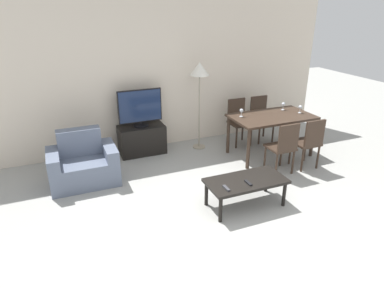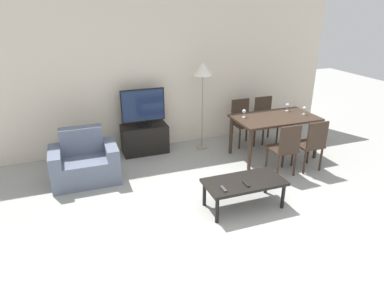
{
  "view_description": "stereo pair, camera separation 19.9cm",
  "coord_description": "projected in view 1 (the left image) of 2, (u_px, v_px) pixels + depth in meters",
  "views": [
    {
      "loc": [
        -1.82,
        -2.72,
        2.63
      ],
      "look_at": [
        0.0,
        1.67,
        0.65
      ],
      "focal_mm": 32.0,
      "sensor_mm": 36.0,
      "label": 1
    },
    {
      "loc": [
        -1.63,
        -2.79,
        2.63
      ],
      "look_at": [
        0.0,
        1.67,
        0.65
      ],
      "focal_mm": 32.0,
      "sensor_mm": 36.0,
      "label": 2
    }
  ],
  "objects": [
    {
      "name": "dining_chair_far_left",
      "position": [
        238.0,
        119.0,
        6.72
      ],
      "size": [
        0.4,
        0.4,
        0.88
      ],
      "color": "#38281E",
      "rests_on": "ground_plane"
    },
    {
      "name": "wine_glass_left",
      "position": [
        283.0,
        105.0,
        6.38
      ],
      "size": [
        0.07,
        0.07,
        0.15
      ],
      "color": "silver",
      "rests_on": "dining_table"
    },
    {
      "name": "tv_stand",
      "position": [
        142.0,
        140.0,
        6.34
      ],
      "size": [
        0.83,
        0.44,
        0.53
      ],
      "color": "black",
      "rests_on": "ground_plane"
    },
    {
      "name": "ground_plane",
      "position": [
        247.0,
        246.0,
        3.98
      ],
      "size": [
        18.0,
        18.0,
        0.0
      ],
      "primitive_type": "plane",
      "color": "#9E9E99"
    },
    {
      "name": "dining_chair_far",
      "position": [
        261.0,
        116.0,
        6.9
      ],
      "size": [
        0.4,
        0.4,
        0.88
      ],
      "color": "#38281E",
      "rests_on": "ground_plane"
    },
    {
      "name": "dining_table",
      "position": [
        272.0,
        120.0,
        6.13
      ],
      "size": [
        1.47,
        0.83,
        0.75
      ],
      "color": "#38281E",
      "rests_on": "ground_plane"
    },
    {
      "name": "dining_chair_near_right",
      "position": [
        309.0,
        141.0,
        5.67
      ],
      "size": [
        0.4,
        0.4,
        0.88
      ],
      "color": "#38281E",
      "rests_on": "ground_plane"
    },
    {
      "name": "floor_lamp",
      "position": [
        200.0,
        74.0,
        6.13
      ],
      "size": [
        0.35,
        0.35,
        1.64
      ],
      "color": "gray",
      "rests_on": "ground_plane"
    },
    {
      "name": "wine_glass_right",
      "position": [
        300.0,
        108.0,
        6.2
      ],
      "size": [
        0.07,
        0.07,
        0.15
      ],
      "color": "silver",
      "rests_on": "dining_table"
    },
    {
      "name": "wall_back",
      "position": [
        157.0,
        77.0,
        6.32
      ],
      "size": [
        7.03,
        0.06,
        2.7
      ],
      "color": "beige",
      "rests_on": "ground_plane"
    },
    {
      "name": "armchair",
      "position": [
        83.0,
        165.0,
        5.3
      ],
      "size": [
        1.01,
        0.69,
        0.82
      ],
      "color": "slate",
      "rests_on": "ground_plane"
    },
    {
      "name": "remote_secondary",
      "position": [
        248.0,
        183.0,
        4.53
      ],
      "size": [
        0.04,
        0.15,
        0.02
      ],
      "color": "black",
      "rests_on": "coffee_table"
    },
    {
      "name": "coffee_table",
      "position": [
        246.0,
        183.0,
        4.65
      ],
      "size": [
        1.09,
        0.54,
        0.4
      ],
      "color": "black",
      "rests_on": "ground_plane"
    },
    {
      "name": "dining_chair_near",
      "position": [
        283.0,
        146.0,
        5.49
      ],
      "size": [
        0.4,
        0.4,
        0.88
      ],
      "color": "#38281E",
      "rests_on": "ground_plane"
    },
    {
      "name": "tv",
      "position": [
        140.0,
        108.0,
        6.1
      ],
      "size": [
        0.79,
        0.28,
        0.68
      ],
      "color": "black",
      "rests_on": "tv_stand"
    },
    {
      "name": "remote_primary",
      "position": [
        226.0,
        188.0,
        4.4
      ],
      "size": [
        0.04,
        0.15,
        0.02
      ],
      "color": "#38383D",
      "rests_on": "coffee_table"
    },
    {
      "name": "wine_glass_center",
      "position": [
        241.0,
        111.0,
        6.0
      ],
      "size": [
        0.07,
        0.07,
        0.15
      ],
      "color": "silver",
      "rests_on": "dining_table"
    }
  ]
}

